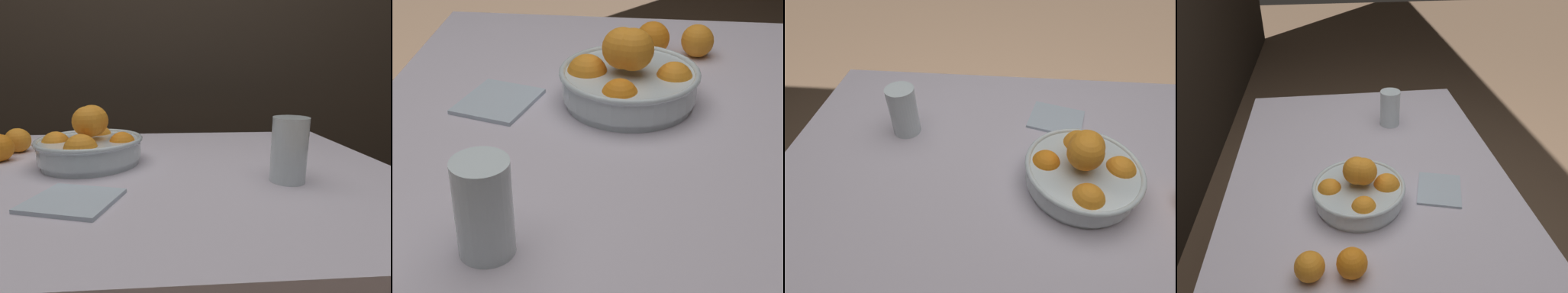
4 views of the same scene
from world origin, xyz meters
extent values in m
plane|color=brown|center=(0.00, 0.00, 0.00)|extent=(12.00, 12.00, 0.00)
cube|color=silver|center=(0.00, 0.00, 0.72)|extent=(1.25, 0.89, 0.03)
cylinder|color=#936B47|center=(-0.57, -0.39, 0.35)|extent=(0.05, 0.05, 0.70)
cylinder|color=#936B47|center=(0.57, -0.39, 0.35)|extent=(0.05, 0.05, 0.70)
cylinder|color=silver|center=(-0.14, 0.04, 0.74)|extent=(0.24, 0.24, 0.02)
cylinder|color=silver|center=(-0.14, 0.04, 0.77)|extent=(0.26, 0.26, 0.05)
torus|color=silver|center=(-0.14, 0.04, 0.80)|extent=(0.27, 0.27, 0.01)
sphere|color=orange|center=(-0.06, 0.03, 0.78)|extent=(0.07, 0.07, 0.07)
sphere|color=orange|center=(-0.14, 0.13, 0.78)|extent=(0.07, 0.07, 0.07)
sphere|color=orange|center=(-0.23, 0.04, 0.78)|extent=(0.07, 0.07, 0.07)
sphere|color=orange|center=(-0.14, -0.04, 0.79)|extent=(0.08, 0.08, 0.08)
sphere|color=orange|center=(-0.14, 0.03, 0.84)|extent=(0.08, 0.08, 0.08)
sphere|color=orange|center=(-0.13, 0.05, 0.85)|extent=(0.08, 0.08, 0.08)
cylinder|color=#F4A314|center=(0.32, -0.12, 0.79)|extent=(0.07, 0.07, 0.12)
cylinder|color=silver|center=(0.32, -0.12, 0.80)|extent=(0.08, 0.08, 0.14)
cube|color=silver|center=(-0.11, -0.21, 0.74)|extent=(0.18, 0.17, 0.01)
camera|label=1|loc=(0.07, -0.74, 0.96)|focal=28.00mm
camera|label=2|loc=(0.99, 0.09, 1.30)|focal=60.00mm
camera|label=3|loc=(0.05, 0.53, 1.31)|focal=28.00mm
camera|label=4|loc=(-0.99, 0.11, 1.48)|focal=35.00mm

